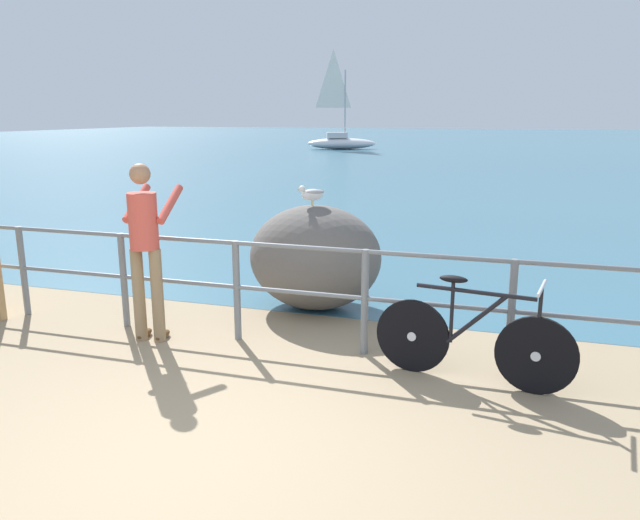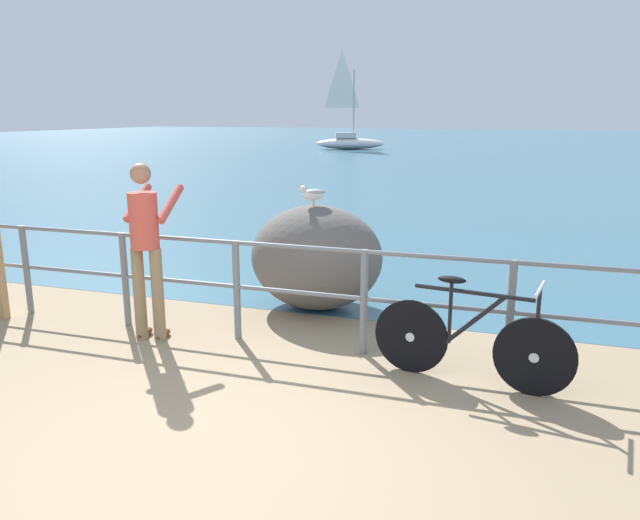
{
  "view_description": "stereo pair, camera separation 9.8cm",
  "coord_description": "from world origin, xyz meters",
  "px_view_note": "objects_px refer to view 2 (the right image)",
  "views": [
    {
      "loc": [
        1.9,
        -3.2,
        2.24
      ],
      "look_at": [
        0.09,
        2.59,
        0.79
      ],
      "focal_mm": 34.48,
      "sensor_mm": 36.0,
      "label": 1
    },
    {
      "loc": [
        1.99,
        -3.17,
        2.24
      ],
      "look_at": [
        0.09,
        2.59,
        0.79
      ],
      "focal_mm": 34.48,
      "sensor_mm": 36.0,
      "label": 2
    }
  ],
  "objects_px": {
    "bicycle": "(471,340)",
    "breakwater_boulder_main": "(316,257)",
    "person_at_railing": "(146,243)",
    "seagull": "(313,193)",
    "sailboat": "(349,138)"
  },
  "relations": [
    {
      "from": "bicycle",
      "to": "breakwater_boulder_main",
      "type": "distance_m",
      "value": 2.48
    },
    {
      "from": "person_at_railing",
      "to": "breakwater_boulder_main",
      "type": "bearing_deg",
      "value": -45.86
    },
    {
      "from": "bicycle",
      "to": "breakwater_boulder_main",
      "type": "xyz_separation_m",
      "value": [
        -1.9,
        1.58,
        0.22
      ]
    },
    {
      "from": "person_at_railing",
      "to": "seagull",
      "type": "bearing_deg",
      "value": -45.79
    },
    {
      "from": "breakwater_boulder_main",
      "to": "sailboat",
      "type": "xyz_separation_m",
      "value": [
        -8.56,
        32.06,
        0.1
      ]
    },
    {
      "from": "person_at_railing",
      "to": "sailboat",
      "type": "xyz_separation_m",
      "value": [
        -7.3,
        33.57,
        -0.28
      ]
    },
    {
      "from": "seagull",
      "to": "sailboat",
      "type": "distance_m",
      "value": 33.21
    },
    {
      "from": "bicycle",
      "to": "sailboat",
      "type": "xyz_separation_m",
      "value": [
        -10.47,
        33.64,
        0.32
      ]
    },
    {
      "from": "bicycle",
      "to": "sailboat",
      "type": "relative_size",
      "value": 0.27
    },
    {
      "from": "breakwater_boulder_main",
      "to": "seagull",
      "type": "relative_size",
      "value": 4.99
    },
    {
      "from": "person_at_railing",
      "to": "sailboat",
      "type": "distance_m",
      "value": 34.36
    },
    {
      "from": "person_at_railing",
      "to": "bicycle",
      "type": "bearing_deg",
      "value": -97.3
    },
    {
      "from": "person_at_railing",
      "to": "breakwater_boulder_main",
      "type": "distance_m",
      "value": 2.01
    },
    {
      "from": "bicycle",
      "to": "sailboat",
      "type": "height_order",
      "value": "sailboat"
    },
    {
      "from": "bicycle",
      "to": "seagull",
      "type": "xyz_separation_m",
      "value": [
        -1.93,
        1.55,
        0.97
      ]
    }
  ]
}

